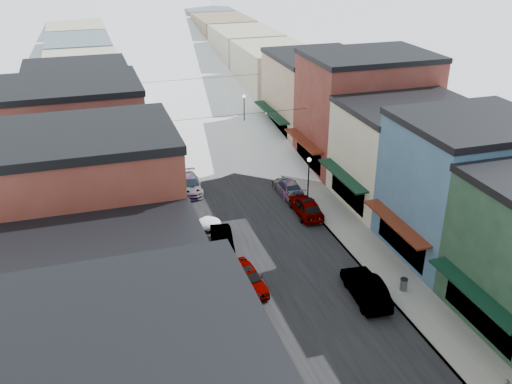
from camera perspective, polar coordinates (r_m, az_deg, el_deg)
road at (r=75.23m, az=-6.78°, el=7.46°), size 10.00×160.00×0.01m
sidewalk_left at (r=74.37m, az=-11.81°, el=6.94°), size 3.20×160.00×0.15m
sidewalk_right at (r=76.61m, az=-1.90°, el=8.00°), size 3.20×160.00×0.15m
curb_left at (r=74.51m, az=-10.62°, el=7.08°), size 0.10×160.00×0.15m
curb_right at (r=76.23m, az=-3.03°, el=7.89°), size 0.10×160.00×0.15m
bldg_l_cream at (r=29.22m, az=-14.74°, el=-13.66°), size 11.30×8.20×9.50m
bldg_l_brick_near at (r=35.16m, az=-16.72°, el=-3.85°), size 12.30×8.20×12.50m
bldg_l_grayblue at (r=43.55m, az=-16.20°, el=-0.56°), size 11.30×9.20×9.00m
bldg_l_brick_far at (r=51.54m, az=-17.90°, el=4.46°), size 13.30×9.20×11.00m
bldg_l_tan at (r=61.18m, az=-17.07°, el=7.27°), size 11.30×11.20×10.00m
bldg_r_blue at (r=44.47m, az=20.29°, el=0.45°), size 11.30×9.20×10.50m
bldg_r_cream at (r=51.77m, az=14.82°, el=3.76°), size 12.30×9.20×9.00m
bldg_r_brick_far at (r=58.94m, az=10.87°, el=8.04°), size 13.30×9.20×11.50m
bldg_r_tan at (r=67.44m, az=6.10°, el=9.62°), size 11.30×11.20×9.50m
distant_blocks at (r=96.28m, az=-9.64°, el=13.65°), size 34.00×55.00×8.00m
overhead_cables at (r=61.71m, az=-4.79°, el=9.60°), size 16.40×15.04×0.04m
car_silver_sedan at (r=39.42m, az=-0.87°, el=-8.59°), size 2.20×4.71×1.56m
car_dark_hatch at (r=44.02m, az=-3.39°, el=-4.82°), size 2.04×4.44×1.41m
car_silver_wagon at (r=53.55m, az=-6.62°, el=0.77°), size 2.21×4.94×1.41m
car_green_sedan at (r=39.04m, az=10.93°, el=-9.38°), size 2.19×5.23×1.68m
car_gray_suv at (r=49.00m, az=5.05°, el=-1.43°), size 2.14×4.88×1.63m
car_black_sedan at (r=52.78m, az=3.24°, el=0.51°), size 2.00×4.78×1.38m
car_lane_silver at (r=74.31m, az=-7.72°, el=7.71°), size 1.74×3.96×1.33m
car_lane_white at (r=84.02m, az=-6.71°, el=9.91°), size 2.91×5.84×1.59m
trash_can at (r=40.38m, az=14.55°, el=-8.91°), size 0.52×0.52×0.88m
streetlamp_near at (r=50.04m, az=5.28°, el=1.73°), size 0.36×0.36×4.30m
streetlamp_far at (r=67.83m, az=-1.19°, el=8.34°), size 0.38×0.38×4.57m
planter_far at (r=34.80m, az=23.85°, el=-17.19°), size 0.46×0.46×0.59m
snow_pile_mid at (r=40.26m, az=-2.20°, el=-8.30°), size 2.43×2.69×1.03m
snow_pile_far at (r=47.06m, az=-4.82°, el=-3.13°), size 2.15×2.52×0.91m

